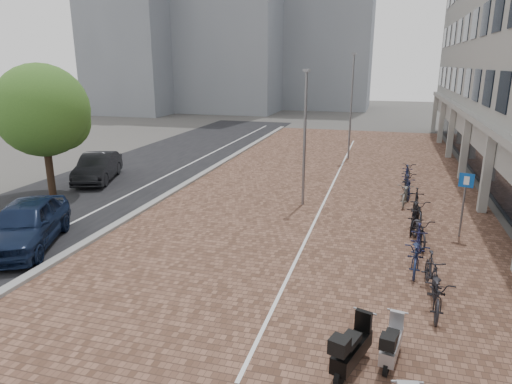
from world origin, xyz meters
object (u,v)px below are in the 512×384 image
(car_dark, at_px, (98,167))
(scooter_front, at_px, (392,342))
(scooter_mid, at_px, (352,347))
(car_navy, at_px, (26,224))
(parking_sign, at_px, (464,195))

(car_dark, height_order, scooter_front, car_dark)
(scooter_mid, bearing_deg, car_navy, -179.33)
(car_navy, bearing_deg, car_dark, 87.47)
(car_dark, xyz_separation_m, scooter_front, (15.09, -11.55, -0.26))
(scooter_front, height_order, scooter_mid, scooter_mid)
(car_dark, bearing_deg, parking_sign, -30.26)
(scooter_front, relative_size, scooter_mid, 0.86)
(car_dark, distance_m, parking_sign, 17.85)
(scooter_mid, relative_size, parking_sign, 0.68)
(car_navy, height_order, parking_sign, parking_sign)
(parking_sign, bearing_deg, scooter_front, -88.29)
(car_navy, bearing_deg, parking_sign, -3.11)
(car_navy, relative_size, parking_sign, 2.01)
(car_dark, distance_m, scooter_front, 19.00)
(scooter_front, distance_m, scooter_mid, 0.93)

